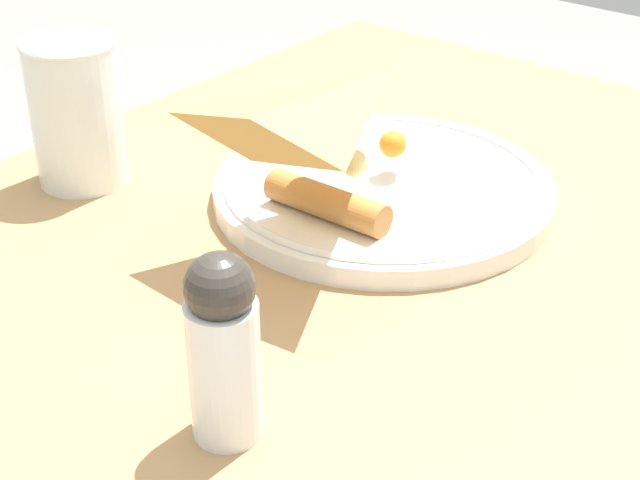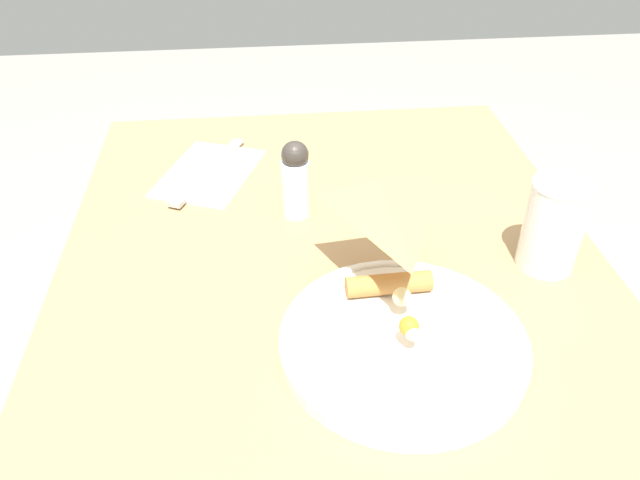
% 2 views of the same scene
% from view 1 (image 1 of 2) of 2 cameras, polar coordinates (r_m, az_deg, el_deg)
% --- Properties ---
extents(dining_table, '(0.93, 0.68, 0.74)m').
position_cam_1_polar(dining_table, '(0.72, 0.98, -11.84)').
color(dining_table, '#A87F51').
rests_on(dining_table, ground_plane).
extents(plate_pizza, '(0.26, 0.26, 0.05)m').
position_cam_1_polar(plate_pizza, '(0.75, 3.66, 3.28)').
color(plate_pizza, white).
rests_on(plate_pizza, dining_table).
extents(milk_glass, '(0.07, 0.07, 0.12)m').
position_cam_1_polar(milk_glass, '(0.79, -13.75, 6.96)').
color(milk_glass, white).
rests_on(milk_glass, dining_table).
extents(pepper_shaker, '(0.04, 0.04, 0.11)m').
position_cam_1_polar(pepper_shaker, '(0.50, -5.65, -6.23)').
color(pepper_shaker, white).
rests_on(pepper_shaker, dining_table).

